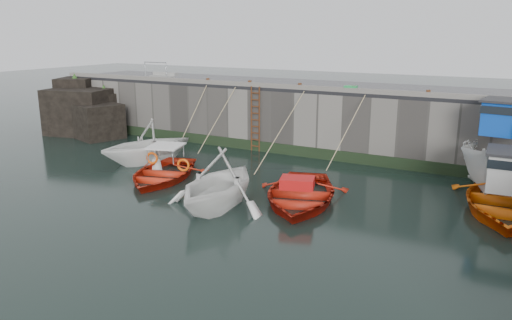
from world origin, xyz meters
The scene contains 24 objects.
ground centered at (0.00, 0.00, 0.00)m, with size 120.00×120.00×0.00m, color black.
quay_back centered at (0.00, 12.50, 1.50)m, with size 30.00×5.00×3.00m, color slate.
road_back centered at (0.00, 12.50, 3.08)m, with size 30.00×5.00×0.16m, color black.
kerb_back centered at (0.00, 10.15, 3.26)m, with size 30.00×0.30×0.20m, color slate.
algae_back centered at (0.00, 9.96, 0.25)m, with size 30.00×0.08×0.50m, color black.
rock_outcrop centered at (-12.92, 9.11, 1.26)m, with size 5.85×4.24×3.41m.
ladder centered at (-2.00, 9.91, 1.59)m, with size 0.51×0.08×3.20m.
boat_near_white centered at (-5.21, 5.62, 0.00)m, with size 3.71×4.30×2.27m, color white.
boat_near_white_rope centered at (-5.21, 9.06, 0.00)m, with size 0.04×3.21×3.10m, color tan, non-canonical shape.
boat_near_blue centered at (-2.95, 3.87, 0.00)m, with size 3.28×4.59×0.95m, color red.
boat_near_blue_rope centered at (-2.95, 8.19, 0.00)m, with size 0.04×4.46×3.10m, color tan, non-canonical shape.
boat_near_blacktrim centered at (0.89, 2.17, 0.00)m, with size 3.79×4.39×2.31m, color white.
boat_near_blacktrim_rope centered at (0.89, 7.34, 0.00)m, with size 0.04×5.93×3.10m, color tan, non-canonical shape.
boat_near_navy centered at (3.09, 4.01, 0.00)m, with size 3.59×5.03×1.04m, color red.
boat_near_navy_rope centered at (3.09, 8.26, 0.00)m, with size 0.04×4.35×3.10m, color tan, non-canonical shape.
boat_far_white centered at (9.09, 9.32, 1.05)m, with size 3.16×6.67×5.49m.
boat_far_orange centered at (9.50, 6.54, 0.40)m, with size 4.43×6.06×4.23m.
fish_crate centered at (2.66, 10.30, 3.30)m, with size 0.55×0.41×0.28m, color green.
railing centered at (-8.75, 11.25, 3.36)m, with size 1.60×1.05×1.00m.
bollard_a centered at (-5.00, 10.25, 3.30)m, with size 0.18×0.18×0.28m, color #3F1E0F.
bollard_b centered at (-2.50, 10.25, 3.30)m, with size 0.18×0.18×0.28m, color #3F1E0F.
bollard_c centered at (0.20, 10.25, 3.30)m, with size 0.18×0.18×0.28m, color #3F1E0F.
bollard_d centered at (2.80, 10.25, 3.30)m, with size 0.18×0.18×0.28m, color #3F1E0F.
bollard_e centered at (6.00, 10.25, 3.30)m, with size 0.18×0.18×0.28m, color #3F1E0F.
Camera 1 is at (9.82, -11.21, 5.76)m, focal length 35.00 mm.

